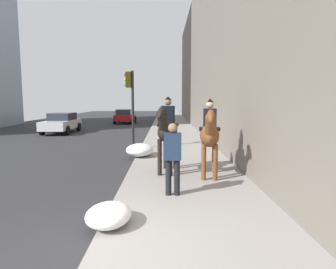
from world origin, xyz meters
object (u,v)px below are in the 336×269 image
Objects in this scene: pedestrian_greeting at (173,154)px; car_mid_lane at (125,116)px; mounted_horse_far at (210,134)px; car_near_lane at (62,123)px; traffic_light_near_curb at (131,98)px; mounted_horse_near at (167,130)px.

pedestrian_greeting is 0.41× the size of car_mid_lane.
mounted_horse_far is at bearing -165.11° from car_mid_lane.
car_near_lane is 9.85m from traffic_light_near_curb.
traffic_light_near_curb is (6.68, 1.73, 1.37)m from pedestrian_greeting.
mounted_horse_near reaches higher than car_near_lane.
mounted_horse_far is 1.34× the size of pedestrian_greeting.
car_near_lane is 9.50m from car_mid_lane.
mounted_horse_far is (-0.52, -1.22, -0.06)m from mounted_horse_near.
traffic_light_near_curb is at bearing -143.41° from mounted_horse_far.
car_near_lane is (14.38, 7.61, -0.35)m from pedestrian_greeting.
traffic_light_near_curb reaches higher than mounted_horse_far.
pedestrian_greeting is 7.03m from traffic_light_near_curb.
mounted_horse_near is at bearing 5.74° from pedestrian_greeting.
car_mid_lane is (23.27, 4.26, -0.34)m from pedestrian_greeting.
mounted_horse_near reaches higher than mounted_horse_far.
car_near_lane and car_mid_lane have the same top height.
traffic_light_near_curb is at bearing 37.18° from car_near_lane.
car_near_lane is 1.18× the size of traffic_light_near_curb.
mounted_horse_far is at bearing 34.25° from car_near_lane.
mounted_horse_far reaches higher than car_near_lane.
car_near_lane is at bearing -137.58° from mounted_horse_near.
mounted_horse_far is 2.01m from pedestrian_greeting.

